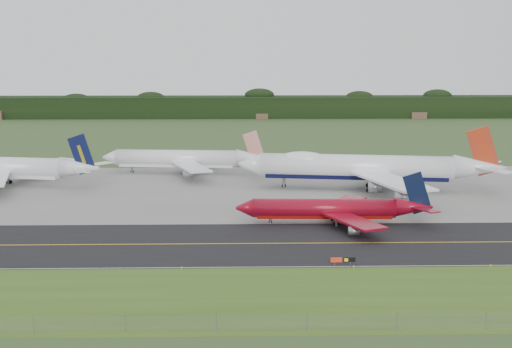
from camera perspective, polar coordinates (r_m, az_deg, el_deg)
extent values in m
plane|color=#375226|center=(143.13, 4.66, -5.12)|extent=(600.00, 600.00, 0.00)
cube|color=#39591A|center=(109.89, 6.59, -9.74)|extent=(400.00, 30.00, 0.01)
cube|color=black|center=(139.28, 4.83, -5.53)|extent=(400.00, 32.00, 0.02)
cube|color=gray|center=(192.68, 3.07, -1.27)|extent=(400.00, 78.00, 0.01)
cube|color=yellow|center=(139.28, 4.83, -5.52)|extent=(400.00, 0.40, 0.00)
cube|color=silver|center=(124.48, 5.60, -7.38)|extent=(400.00, 0.25, 0.00)
plane|color=slate|center=(97.45, 7.68, -11.65)|extent=(320.00, 0.00, 320.00)
cylinder|color=slate|center=(97.45, 7.68, -11.65)|extent=(0.10, 0.10, 2.20)
cube|color=black|center=(414.03, 0.67, 5.40)|extent=(700.00, 24.00, 12.00)
cylinder|color=white|center=(193.54, 7.99, 0.59)|extent=(51.48, 14.61, 6.49)
cube|color=black|center=(193.87, 7.97, -0.03)|extent=(48.70, 12.60, 2.27)
cone|color=white|center=(195.54, -0.47, 0.77)|extent=(7.35, 7.43, 6.49)
cone|color=white|center=(196.27, 17.46, 0.51)|extent=(14.35, 8.57, 6.49)
ellipsoid|color=white|center=(193.74, 3.76, 1.20)|extent=(13.95, 7.57, 4.14)
cube|color=white|center=(179.72, 10.81, -0.55)|extent=(16.73, 30.34, 0.56)
cube|color=white|center=(208.22, 10.42, 0.84)|extent=(23.90, 29.10, 0.56)
cube|color=#B23014|center=(195.78, 17.73, 1.78)|extent=(9.29, 2.01, 13.45)
cylinder|color=gray|center=(180.48, 9.52, -1.04)|extent=(3.93, 3.26, 2.73)
cylinder|color=gray|center=(207.73, 9.31, 0.36)|extent=(3.93, 3.26, 2.73)
cylinder|color=gray|center=(168.44, 11.63, -1.87)|extent=(3.93, 3.26, 2.73)
cylinder|color=gray|center=(220.38, 10.76, 0.84)|extent=(3.93, 3.26, 2.73)
cylinder|color=black|center=(195.39, 2.24, -0.94)|extent=(1.24, 0.71, 1.17)
cylinder|color=slate|center=(190.76, 9.19, -0.83)|extent=(1.04, 1.04, 4.34)
cylinder|color=black|center=(191.05, 9.17, -1.29)|extent=(1.25, 0.76, 1.17)
cylinder|color=slate|center=(197.79, 9.14, -0.46)|extent=(1.04, 1.04, 4.34)
cylinder|color=black|center=(198.07, 9.13, -0.91)|extent=(1.25, 0.76, 1.17)
cylinder|color=maroon|center=(154.50, 5.48, -2.74)|extent=(30.69, 5.29, 4.13)
cube|color=maroon|center=(154.79, 5.47, -3.23)|extent=(29.12, 4.20, 1.45)
cone|color=maroon|center=(154.04, -0.91, -2.74)|extent=(3.97, 4.28, 4.13)
cone|color=maroon|center=(157.21, 12.52, -2.60)|extent=(8.21, 4.44, 4.13)
cube|color=maroon|center=(146.94, 7.78, -3.72)|extent=(11.69, 17.82, 0.46)
cube|color=maroon|center=(163.44, 7.06, -2.35)|extent=(12.68, 17.66, 0.46)
cube|color=black|center=(156.71, 12.76, -1.48)|extent=(6.54, 0.58, 9.41)
cylinder|color=gray|center=(143.25, 7.85, -4.54)|extent=(2.32, 1.82, 1.74)
cylinder|color=gray|center=(167.59, 6.80, -2.44)|extent=(2.32, 1.82, 1.74)
cylinder|color=black|center=(154.65, 1.16, -3.83)|extent=(0.76, 0.36, 0.74)
cylinder|color=slate|center=(153.03, 6.45, -3.77)|extent=(0.60, 0.60, 2.13)
cylinder|color=black|center=(153.19, 6.44, -4.02)|extent=(0.76, 0.40, 0.74)
cylinder|color=slate|center=(157.43, 6.28, -3.38)|extent=(0.60, 0.60, 2.13)
cylinder|color=black|center=(157.59, 6.28, -3.63)|extent=(0.76, 0.40, 0.74)
cone|color=white|center=(199.69, -13.89, 0.49)|extent=(11.90, 7.62, 5.62)
cube|color=white|center=(219.03, -17.10, 0.76)|extent=(20.79, 24.63, 0.50)
cube|color=#0D1239|center=(198.91, -13.77, 1.54)|extent=(7.80, 1.95, 11.33)
cylinder|color=gray|center=(220.27, -17.91, 0.37)|extent=(3.46, 2.90, 2.36)
cylinder|color=gray|center=(227.64, -15.52, 0.77)|extent=(3.46, 2.90, 2.36)
cylinder|color=slate|center=(213.18, -19.21, -0.26)|extent=(0.92, 0.92, 3.56)
cylinder|color=black|center=(213.39, -19.19, -0.59)|extent=(1.09, 0.69, 1.01)
cylinder|color=white|center=(219.06, -6.38, 1.26)|extent=(37.11, 8.90, 5.11)
cube|color=white|center=(219.31, -6.37, 0.83)|extent=(35.15, 7.43, 1.79)
cone|color=white|center=(223.89, -11.59, 1.31)|extent=(5.10, 5.56, 5.11)
cone|color=white|center=(215.83, -0.31, 1.30)|extent=(10.18, 6.09, 5.11)
cube|color=white|center=(207.80, -5.18, 0.58)|extent=(13.15, 22.08, 0.46)
cube|color=white|center=(228.36, -4.29, 1.41)|extent=(16.53, 21.48, 0.46)
cube|color=#B21F0C|center=(215.33, -0.16, 2.17)|extent=(7.05, 1.14, 10.16)
cylinder|color=gray|center=(203.18, -5.49, -0.03)|extent=(3.00, 2.42, 2.15)
cylinder|color=gray|center=(233.53, -4.17, 1.25)|extent=(3.00, 2.42, 2.15)
cylinder|color=black|center=(222.77, -9.89, 0.20)|extent=(0.96, 0.51, 0.92)
cylinder|color=slate|center=(216.27, -5.74, 0.32)|extent=(0.79, 0.79, 3.22)
cylinder|color=black|center=(216.46, -5.73, 0.02)|extent=(0.96, 0.55, 0.92)
cylinder|color=slate|center=(221.73, -5.48, 0.56)|extent=(0.79, 0.79, 3.22)
cylinder|color=black|center=(221.91, -5.48, 0.26)|extent=(0.96, 0.55, 0.92)
cylinder|color=slate|center=(125.14, 6.32, -7.16)|extent=(0.11, 0.11, 0.63)
cylinder|color=slate|center=(125.58, 7.54, -7.13)|extent=(0.11, 0.11, 0.63)
cube|color=#A7240C|center=(124.97, 6.45, -6.84)|extent=(1.98, 0.20, 0.81)
cube|color=black|center=(125.25, 7.22, -6.82)|extent=(0.90, 0.18, 0.81)
cube|color=black|center=(125.43, 7.71, -6.81)|extent=(1.08, 0.18, 0.81)
cylinder|color=yellow|center=(122.95, -5.97, -7.49)|extent=(0.16, 0.16, 0.50)
cylinder|color=yellow|center=(124.12, 7.82, -7.37)|extent=(0.16, 0.16, 0.50)
cylinder|color=yellow|center=(129.99, 18.26, -6.99)|extent=(0.16, 0.16, 0.50)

